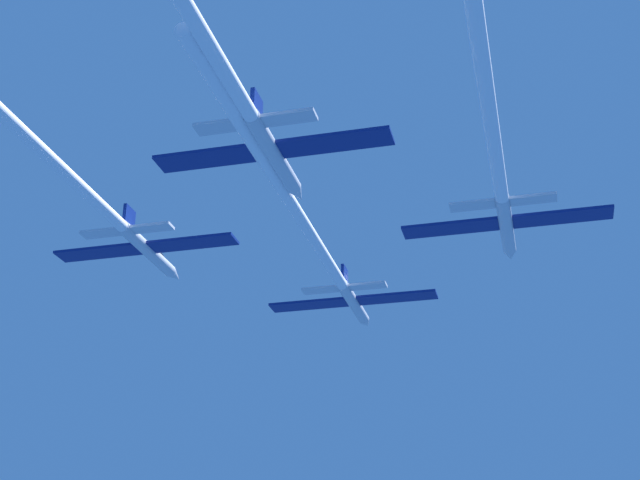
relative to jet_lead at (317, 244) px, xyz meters
name	(u,v)px	position (x,y,z in m)	size (l,w,h in m)	color
jet_lead	(317,244)	(0.00, 0.00, 0.00)	(17.20, 54.21, 2.85)	silver
jet_left_wing	(84,190)	(-15.80, -12.85, 0.91)	(17.20, 47.43, 2.85)	silver
jet_right_wing	(493,139)	(16.27, -14.48, 0.05)	(17.20, 52.43, 2.85)	silver
jet_slot	(218,60)	(1.01, -28.08, -0.08)	(17.20, 45.85, 2.85)	silver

